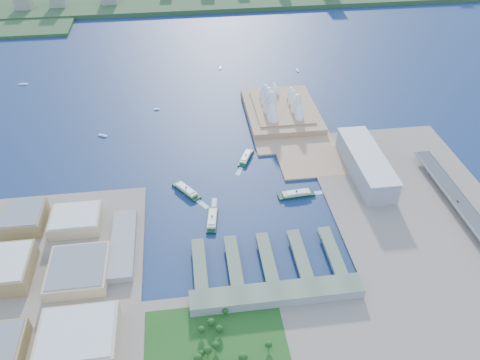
{
  "coord_description": "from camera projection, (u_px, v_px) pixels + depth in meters",
  "views": [
    {
      "loc": [
        -71.71,
        -466.11,
        442.85
      ],
      "look_at": [
        -0.54,
        69.72,
        18.0
      ],
      "focal_mm": 35.0,
      "sensor_mm": 36.0,
      "label": 1
    }
  ],
  "objects": [
    {
      "name": "ferry_c",
      "position": [
        212.0,
        218.0,
        641.96
      ],
      "size": [
        21.12,
        53.62,
        9.87
      ],
      "primitive_type": null,
      "rotation": [
        0.0,
        0.0,
        2.99
      ],
      "color": "black",
      "rests_on": "ground"
    },
    {
      "name": "ferry_d",
      "position": [
        296.0,
        193.0,
        684.08
      ],
      "size": [
        55.1,
        17.93,
        10.25
      ],
      "primitive_type": null,
      "rotation": [
        0.0,
        0.0,
        1.65
      ],
      "color": "black",
      "rests_on": "ground"
    },
    {
      "name": "terminal_building",
      "position": [
        277.0,
        294.0,
        535.14
      ],
      "size": [
        200.0,
        28.0,
        12.0
      ],
      "primitive_type": "cube",
      "color": "gray",
      "rests_on": "south_land"
    },
    {
      "name": "park",
      "position": [
        216.0,
        344.0,
        483.27
      ],
      "size": [
        150.0,
        110.0,
        16.0
      ],
      "primitive_type": null,
      "color": "#194714",
      "rests_on": "south_land"
    },
    {
      "name": "boat_c",
      "position": [
        297.0,
        70.0,
        1019.86
      ],
      "size": [
        4.84,
        13.94,
        3.09
      ],
      "primitive_type": null,
      "rotation": [
        0.0,
        0.0,
        3.2
      ],
      "color": "white",
      "rests_on": "ground"
    },
    {
      "name": "east_land",
      "position": [
        429.0,
        229.0,
        629.31
      ],
      "size": [
        240.0,
        500.0,
        3.0
      ],
      "primitive_type": "cube",
      "color": "gray",
      "rests_on": "ground"
    },
    {
      "name": "south_land",
      "position": [
        276.0,
        359.0,
        479.76
      ],
      "size": [
        720.0,
        180.0,
        3.0
      ],
      "primitive_type": "cube",
      "color": "gray",
      "rests_on": "ground"
    },
    {
      "name": "ferry_a",
      "position": [
        186.0,
        189.0,
        690.94
      ],
      "size": [
        42.35,
        51.5,
        10.14
      ],
      "primitive_type": null,
      "rotation": [
        0.0,
        0.0,
        0.62
      ],
      "color": "black",
      "rests_on": "ground"
    },
    {
      "name": "peninsula",
      "position": [
        285.0,
        119.0,
        857.2
      ],
      "size": [
        135.0,
        220.0,
        3.0
      ],
      "primitive_type": "cube",
      "color": "#A97F5C",
      "rests_on": "ground"
    },
    {
      "name": "opera_house",
      "position": [
        282.0,
        99.0,
        853.68
      ],
      "size": [
        134.0,
        180.0,
        58.0
      ],
      "primitive_type": null,
      "color": "white",
      "rests_on": "peninsula"
    },
    {
      "name": "boat_b",
      "position": [
        157.0,
        109.0,
        885.93
      ],
      "size": [
        10.33,
        3.92,
        2.76
      ],
      "primitive_type": null,
      "rotation": [
        0.0,
        0.0,
        1.6
      ],
      "color": "white",
      "rests_on": "ground"
    },
    {
      "name": "expressway",
      "position": [
        476.0,
        227.0,
        623.14
      ],
      "size": [
        26.0,
        340.0,
        11.85
      ],
      "primitive_type": null,
      "color": "gray",
      "rests_on": "east_land"
    },
    {
      "name": "boat_d",
      "position": [
        23.0,
        84.0,
        967.53
      ],
      "size": [
        17.35,
        3.8,
        2.93
      ],
      "primitive_type": null,
      "rotation": [
        0.0,
        0.0,
        1.57
      ],
      "color": "white",
      "rests_on": "ground"
    },
    {
      "name": "ferry_b",
      "position": [
        246.0,
        156.0,
        757.88
      ],
      "size": [
        32.63,
        49.98,
        9.34
      ],
      "primitive_type": null,
      "rotation": [
        0.0,
        0.0,
        -0.45
      ],
      "color": "black",
      "rests_on": "ground"
    },
    {
      "name": "car_c",
      "position": [
        458.0,
        201.0,
        653.55
      ],
      "size": [
        1.77,
        4.35,
        1.26
      ],
      "primitive_type": "imported",
      "color": "slate",
      "rests_on": "expressway"
    },
    {
      "name": "toaster_building",
      "position": [
        366.0,
        164.0,
        714.23
      ],
      "size": [
        45.0,
        155.0,
        35.0
      ],
      "primitive_type": "cube",
      "color": "gray",
      "rests_on": "east_land"
    },
    {
      "name": "boat_a",
      "position": [
        103.0,
        135.0,
        813.42
      ],
      "size": [
        16.08,
        11.12,
        3.1
      ],
      "primitive_type": null,
      "rotation": [
        0.0,
        0.0,
        1.08
      ],
      "color": "white",
      "rests_on": "ground"
    },
    {
      "name": "boat_e",
      "position": [
        220.0,
        68.0,
        1029.04
      ],
      "size": [
        5.91,
        12.75,
        3.01
      ],
      "primitive_type": null,
      "rotation": [
        0.0,
        0.0,
        -0.17
      ],
      "color": "white",
      "rests_on": "ground"
    },
    {
      "name": "ferry_wharves",
      "position": [
        267.0,
        258.0,
        584.48
      ],
      "size": [
        184.0,
        90.0,
        9.3
      ],
      "primitive_type": null,
      "color": "#53614A",
      "rests_on": "ground"
    },
    {
      "name": "ground",
      "position": [
        247.0,
        221.0,
        644.36
      ],
      "size": [
        3000.0,
        3000.0,
        0.0
      ],
      "primitive_type": "plane",
      "color": "#0F1F48",
      "rests_on": "ground"
    },
    {
      "name": "west_land",
      "position": [
        45.0,
        302.0,
        535.72
      ],
      "size": [
        220.0,
        390.0,
        3.0
      ],
      "primitive_type": "cube",
      "color": "gray",
      "rests_on": "ground"
    },
    {
      "name": "west_buildings",
      "position": [
        47.0,
        270.0,
        553.73
      ],
      "size": [
        200.0,
        280.0,
        27.0
      ],
      "primitive_type": null,
      "color": "olive",
      "rests_on": "west_land"
    }
  ]
}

